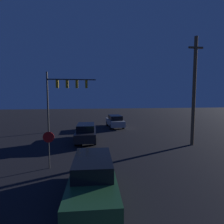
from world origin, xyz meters
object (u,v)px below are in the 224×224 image
car_mid (86,132)px  car_far (115,121)px  car_near (93,177)px  utility_pole (194,90)px  traffic_signal_mast (63,90)px  stop_sign (49,143)px

car_mid → car_far: same height
car_near → utility_pole: bearing=-139.8°
traffic_signal_mast → utility_pole: 13.52m
car_far → traffic_signal_mast: 7.89m
utility_pole → car_far: bearing=118.9°
car_mid → stop_sign: bearing=-106.6°
car_far → utility_pole: 11.42m
car_mid → utility_pole: utility_pole is taller
car_mid → car_far: 7.89m
car_mid → utility_pole: 10.04m
car_mid → traffic_signal_mast: traffic_signal_mast is taller
car_mid → traffic_signal_mast: bearing=122.3°
traffic_signal_mast → stop_sign: traffic_signal_mast is taller
car_mid → stop_sign: stop_sign is taller
car_near → car_mid: (-0.37, 9.16, 0.00)m
car_near → stop_sign: size_ratio=2.24×
car_mid → utility_pole: (8.97, -2.50, 3.77)m
stop_sign → utility_pole: 11.94m
car_near → utility_pole: size_ratio=0.53×
traffic_signal_mast → utility_pole: utility_pole is taller
car_near → car_mid: 9.17m
stop_sign → utility_pole: utility_pole is taller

